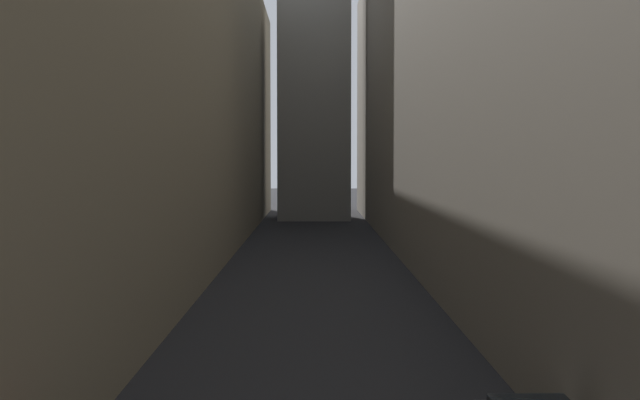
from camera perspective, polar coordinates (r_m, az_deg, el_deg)
The scene contains 3 objects.
ground_plane at distance 48.39m, azimuth -0.34°, elevation -4.84°, with size 264.00×264.00×0.00m, color #232326.
building_block_left at distance 51.67m, azimuth -14.22°, elevation 8.71°, with size 13.48×108.00×23.66m, color gray.
building_block_right at distance 51.58m, azimuth 12.13°, elevation 10.05°, with size 10.96×108.00×25.99m, color gray.
Camera 1 is at (-0.13, 0.05, 6.51)m, focal length 45.82 mm.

